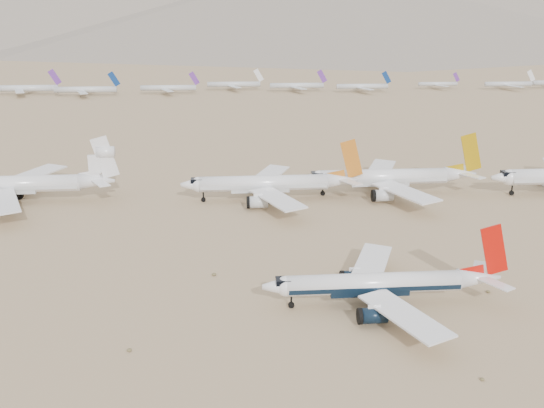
# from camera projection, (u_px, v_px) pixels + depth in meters

# --- Properties ---
(ground) EXTENTS (7000.00, 7000.00, 0.00)m
(ground) POSITION_uv_depth(u_px,v_px,m) (370.00, 301.00, 117.70)
(ground) COLOR #80674A
(ground) RESTS_ON ground
(main_airliner) EXTENTS (44.77, 43.73, 15.80)m
(main_airliner) POSITION_uv_depth(u_px,v_px,m) (384.00, 284.00, 114.98)
(main_airliner) COLOR white
(main_airliner) RESTS_ON ground
(row2_gold_tail) EXTENTS (53.02, 51.85, 18.88)m
(row2_gold_tail) POSITION_uv_depth(u_px,v_px,m) (390.00, 177.00, 185.75)
(row2_gold_tail) COLOR white
(row2_gold_tail) RESTS_ON ground
(row2_orange_tail) EXTENTS (51.13, 50.01, 18.24)m
(row2_orange_tail) POSITION_uv_depth(u_px,v_px,m) (271.00, 184.00, 179.48)
(row2_orange_tail) COLOR white
(row2_orange_tail) RESTS_ON ground
(row2_white_trijet) EXTENTS (55.64, 54.38, 19.72)m
(row2_white_trijet) POSITION_uv_depth(u_px,v_px,m) (19.00, 184.00, 177.11)
(row2_white_trijet) COLOR white
(row2_white_trijet) RESTS_ON ground
(distant_storage_row) EXTENTS (572.40, 63.44, 15.16)m
(distant_storage_row) POSITION_uv_depth(u_px,v_px,m) (256.00, 86.00, 427.28)
(distant_storage_row) COLOR silver
(distant_storage_row) RESTS_ON ground
(foothills) EXTENTS (4637.50, 1395.00, 155.00)m
(foothills) POSITION_uv_depth(u_px,v_px,m) (504.00, 6.00, 1183.95)
(foothills) COLOR slate
(foothills) RESTS_ON ground
(desert_scrub) EXTENTS (261.14, 121.67, 0.63)m
(desert_scrub) POSITION_uv_depth(u_px,v_px,m) (422.00, 387.00, 90.04)
(desert_scrub) COLOR brown
(desert_scrub) RESTS_ON ground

